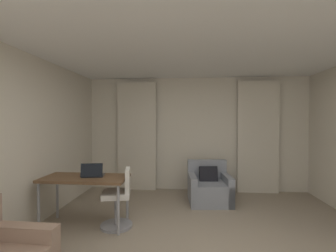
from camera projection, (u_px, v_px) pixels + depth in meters
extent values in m
cube|color=beige|center=(196.00, 134.00, 5.56)|extent=(5.12, 0.06, 2.60)
cube|color=white|center=(204.00, 24.00, 2.51)|extent=(5.12, 6.12, 0.06)
cube|color=beige|center=(137.00, 136.00, 5.55)|extent=(0.90, 0.06, 2.50)
cube|color=beige|center=(258.00, 137.00, 5.31)|extent=(0.90, 0.06, 2.50)
cube|color=#997A66|center=(19.00, 252.00, 2.42)|extent=(0.82, 0.18, 0.56)
cube|color=gray|center=(209.00, 192.00, 4.67)|extent=(0.86, 0.84, 0.41)
cube|color=gray|center=(207.00, 169.00, 4.97)|extent=(0.80, 0.21, 0.38)
cube|color=gray|center=(227.00, 189.00, 4.67)|extent=(0.19, 0.78, 0.55)
cube|color=gray|center=(192.00, 189.00, 4.67)|extent=(0.19, 0.78, 0.55)
cube|color=black|center=(208.00, 176.00, 4.78)|extent=(0.38, 0.23, 0.37)
cube|color=brown|center=(85.00, 178.00, 3.63)|extent=(1.28, 0.59, 0.04)
cylinder|color=#99999E|center=(57.00, 196.00, 3.94)|extent=(0.04, 0.04, 0.71)
cylinder|color=#99999E|center=(127.00, 199.00, 3.83)|extent=(0.04, 0.04, 0.71)
cylinder|color=#99999E|center=(39.00, 207.00, 3.45)|extent=(0.04, 0.04, 0.71)
cylinder|color=#99999E|center=(118.00, 210.00, 3.35)|extent=(0.04, 0.04, 0.71)
cylinder|color=gray|center=(116.00, 212.00, 3.61)|extent=(0.06, 0.06, 0.46)
cylinder|color=gray|center=(116.00, 225.00, 3.62)|extent=(0.48, 0.48, 0.04)
cube|color=silver|center=(116.00, 194.00, 3.60)|extent=(0.47, 0.47, 0.08)
cube|color=silver|center=(128.00, 180.00, 3.62)|extent=(0.13, 0.36, 0.34)
cube|color=#2D2D33|center=(93.00, 176.00, 3.68)|extent=(0.36, 0.28, 0.02)
cube|color=black|center=(92.00, 170.00, 3.57)|extent=(0.32, 0.11, 0.20)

